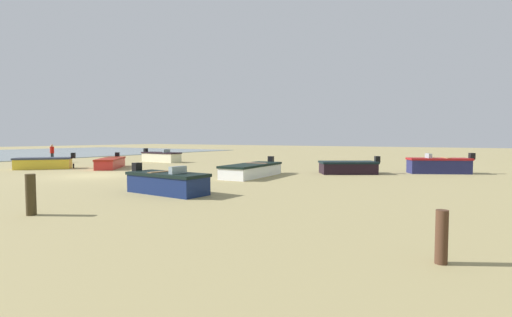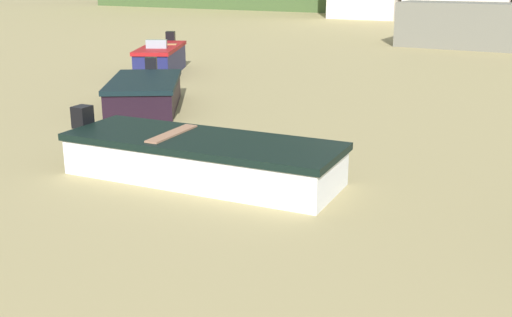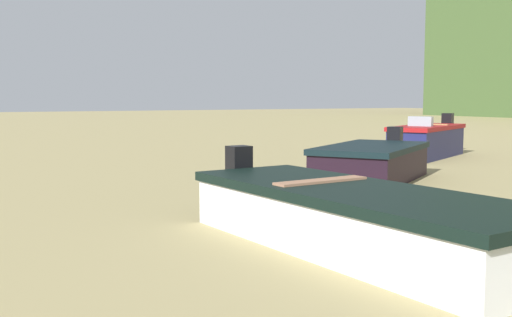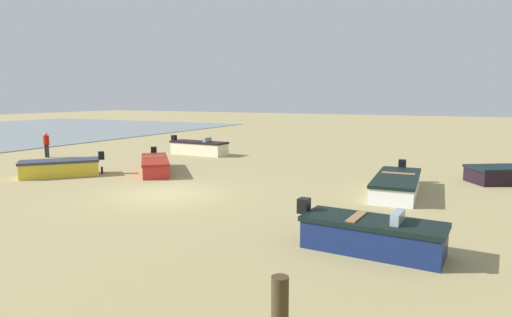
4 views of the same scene
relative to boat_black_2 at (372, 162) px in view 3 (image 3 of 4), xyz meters
The scene contains 3 objects.
boat_black_2 is the anchor object (origin of this frame).
boat_white_5 6.09m from the boat_black_2, 42.56° to the right, with size 5.08×1.92×1.04m.
boat_navy_7 5.63m from the boat_black_2, 122.98° to the left, with size 2.68×3.82×1.27m.
Camera 3 is at (1.23, 3.77, 1.75)m, focal length 42.57 mm.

